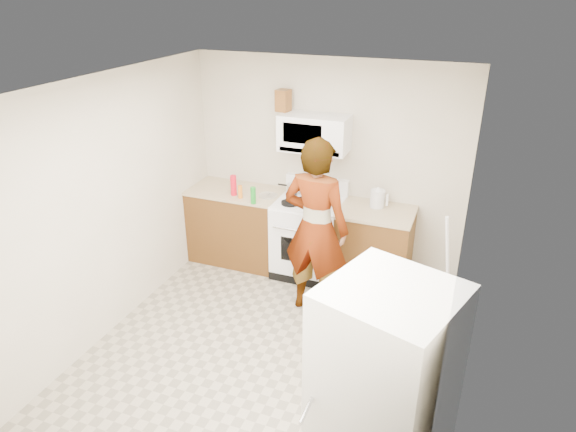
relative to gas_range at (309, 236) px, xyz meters
The scene contains 20 objects.
floor 1.56m from the gas_range, 86.14° to the right, with size 3.60×3.60×0.00m, color gray.
back_wall 0.83m from the gas_range, 72.00° to the left, with size 3.20×0.02×2.50m, color beige.
right_wall 2.37m from the gas_range, 41.25° to the right, with size 0.02×3.60×2.50m, color beige.
cabinet_left 0.94m from the gas_range, behind, with size 1.12×0.62×0.90m, color #563614.
counter_left 1.03m from the gas_range, behind, with size 1.14×0.64×0.04m, color tan.
cabinet_right 0.78m from the gas_range, ahead, with size 0.80×0.62×0.90m, color #563614.
counter_right 0.89m from the gas_range, ahead, with size 0.82×0.64×0.04m, color tan.
gas_range is the anchor object (origin of this frame).
microwave 1.22m from the gas_range, 90.00° to the left, with size 0.76×0.38×0.40m, color white.
person 0.89m from the gas_range, 66.45° to the right, with size 0.70×0.46×1.91m, color tan.
fridge 3.08m from the gas_range, 62.94° to the right, with size 0.70×0.70×1.70m, color #B8B9B4.
kettle 0.94m from the gas_range, ahead, with size 0.16×0.16×0.20m, color silver.
jug 1.59m from the gas_range, 156.02° to the left, with size 0.14×0.14×0.24m, color brown.
saucepan 0.57m from the gas_range, 154.24° to the left, with size 0.20×0.20×0.11m, color silver.
tray 0.49m from the gas_range, 24.89° to the right, with size 0.25×0.16×0.05m, color silver.
bottle_spray 1.07m from the gas_range, behind, with size 0.07×0.07×0.24m, color red.
bottle_hot_sauce 0.96m from the gas_range, 165.63° to the right, with size 0.05×0.05×0.15m, color orange.
bottle_green_cap 0.84m from the gas_range, 152.73° to the right, with size 0.06×0.06×0.20m, color #17811F.
pot_lid 0.68m from the gas_range, behind, with size 0.22×0.22×0.01m, color white.
broom 1.79m from the gas_range, 23.98° to the right, with size 0.03×0.03×1.36m, color silver.
Camera 1 is at (1.60, -3.65, 3.22)m, focal length 32.00 mm.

